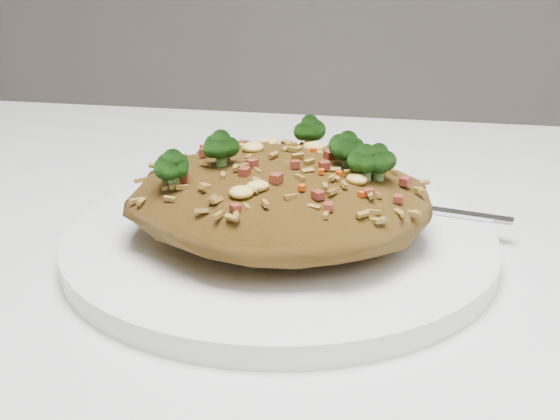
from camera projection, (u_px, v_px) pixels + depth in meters
name	position (u px, v px, depth m)	size (l,w,h in m)	color
plate	(280.00, 243.00, 0.48)	(0.27, 0.27, 0.01)	white
fried_rice	(281.00, 186.00, 0.47)	(0.18, 0.17, 0.07)	brown
fork	(401.00, 205.00, 0.52)	(0.16, 0.05, 0.00)	silver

